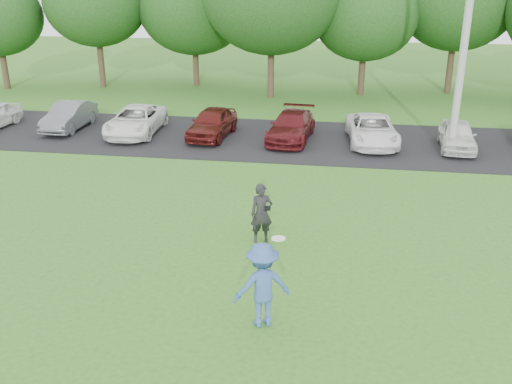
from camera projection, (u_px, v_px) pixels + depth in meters
ground at (230, 310)px, 11.86m from camera, size 100.00×100.00×0.00m
parking_lot at (291, 140)px, 23.83m from camera, size 32.00×6.50×0.03m
utility_pole at (469, 7)px, 20.07m from camera, size 0.28×0.28×10.83m
frisbee_player at (262, 285)px, 11.08m from camera, size 1.31×1.07×1.95m
camera_bystander at (262, 213)px, 14.60m from camera, size 0.67×0.54×1.58m
parked_cars at (309, 127)px, 23.43m from camera, size 28.54×4.38×1.23m
tree_row at (338, 5)px, 30.84m from camera, size 42.39×9.85×8.64m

